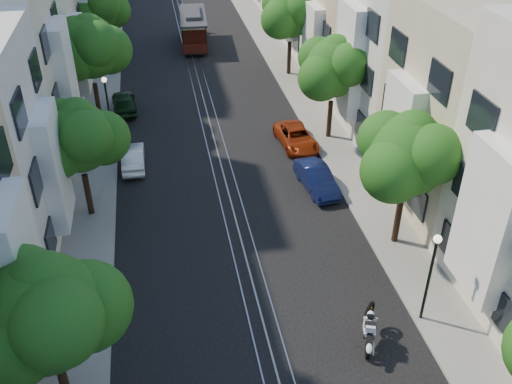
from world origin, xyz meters
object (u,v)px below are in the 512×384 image
tree_w_a (47,315)px  sportbike_rider (369,328)px  tree_e_c (335,69)px  tree_w_c (90,49)px  parked_car_w_mid (133,158)px  lamp_east (432,266)px  cable_car (193,27)px  parked_car_w_far (124,102)px  parked_car_e_far (296,137)px  tree_w_d (99,9)px  tree_e_d (291,13)px  tree_w_b (79,139)px  tree_e_b (410,156)px  lamp_west (107,100)px  parked_car_e_mid (317,179)px

tree_w_a → sportbike_rider: bearing=6.4°
tree_e_c → tree_w_c: (-14.40, 5.00, 0.47)m
parked_car_w_mid → lamp_east: bearing=127.8°
cable_car → parked_car_w_far: size_ratio=1.84×
parked_car_e_far → parked_car_w_mid: size_ratio=1.18×
tree_w_d → sportbike_rider: bearing=-71.6°
tree_e_d → parked_car_e_far: (-2.36, -11.67, -4.28)m
tree_w_b → sportbike_rider: 15.73m
tree_e_c → parked_car_e_far: (-2.36, -0.67, -4.01)m
tree_w_d → parked_car_w_far: size_ratio=1.65×
tree_e_c → lamp_east: size_ratio=1.57×
tree_e_b → tree_e_d: (0.00, 22.00, 0.13)m
tree_e_c → parked_car_w_mid: 13.00m
tree_e_b → tree_w_c: 21.53m
tree_e_c → lamp_west: 13.82m
tree_w_b → parked_car_w_far: size_ratio=1.59×
lamp_east → parked_car_e_mid: 10.64m
tree_e_b → tree_w_c: size_ratio=0.94×
tree_e_c → tree_w_b: size_ratio=1.04×
lamp_west → parked_car_e_far: 11.74m
lamp_east → parked_car_e_far: bearing=95.2°
tree_e_b → tree_e_c: (-0.00, 11.00, -0.13)m
lamp_east → cable_car: bearing=99.2°
sportbike_rider → parked_car_e_far: sportbike_rider is taller
sportbike_rider → parked_car_w_far: size_ratio=0.53×
tree_e_d → lamp_east: size_ratio=1.65×
parked_car_e_far → parked_car_w_far: size_ratio=1.07×
tree_w_a → parked_car_w_far: 24.87m
lamp_east → sportbike_rider: size_ratio=2.00×
tree_w_b → parked_car_w_far: 13.12m
tree_e_c → tree_w_b: bearing=-157.4°
lamp_west → sportbike_rider: (10.05, -18.80, -2.01)m
tree_w_a → parked_car_e_far: size_ratio=1.59×
lamp_west → tree_e_b: bearing=-43.8°
tree_e_c → lamp_east: bearing=-93.4°
tree_e_b → tree_e_c: bearing=90.0°
tree_w_d → tree_e_d: bearing=-19.1°
tree_w_d → lamp_east: 34.73m
tree_e_b → lamp_east: bearing=-100.9°
tree_w_b → cable_car: 26.97m
tree_w_c → sportbike_rider: (10.89, -21.78, -4.24)m
tree_w_d → lamp_east: (13.44, -31.98, -1.75)m
tree_e_b → parked_car_e_mid: (-2.45, 5.33, -4.09)m
parked_car_w_mid → parked_car_w_far: parked_car_w_far is taller
parked_car_e_mid → tree_w_b: bearing=174.7°
tree_w_a → tree_w_d: (-0.00, 34.00, -0.13)m
tree_e_d → sportbike_rider: (-3.51, -27.78, -4.04)m
parked_car_e_mid → parked_car_w_mid: 10.73m
tree_e_b → parked_car_e_mid: 7.15m
parked_car_e_mid → tree_e_b: bearing=-72.2°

